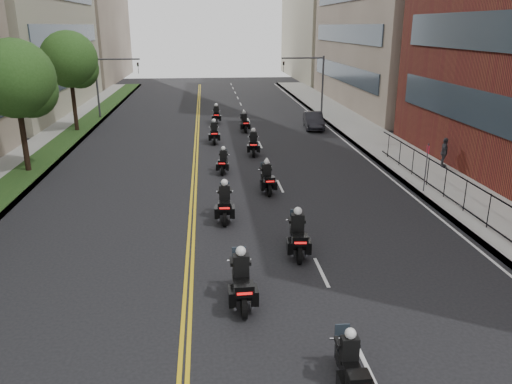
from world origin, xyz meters
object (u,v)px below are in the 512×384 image
(motorcycle_7, at_px, (253,144))
(parked_sedan, at_px, (313,120))
(motorcycle_2, at_px, (242,282))
(motorcycle_3, at_px, (298,236))
(motorcycle_8, at_px, (214,133))
(motorcycle_10, at_px, (216,115))
(motorcycle_5, at_px, (267,179))
(motorcycle_6, at_px, (223,162))
(motorcycle_1, at_px, (350,367))
(pedestrian_c, at_px, (444,152))
(motorcycle_4, at_px, (225,204))
(motorcycle_9, at_px, (244,123))

(motorcycle_7, bearing_deg, parked_sedan, 60.11)
(motorcycle_2, xyz_separation_m, motorcycle_3, (2.36, 3.34, -0.01))
(motorcycle_2, distance_m, parked_sedan, 28.53)
(motorcycle_8, bearing_deg, motorcycle_10, 87.77)
(motorcycle_5, distance_m, parked_sedan, 17.52)
(motorcycle_6, xyz_separation_m, motorcycle_7, (2.18, 4.10, 0.10))
(motorcycle_1, relative_size, motorcycle_3, 0.86)
(motorcycle_5, height_order, motorcycle_10, same)
(motorcycle_2, relative_size, motorcycle_10, 1.08)
(parked_sedan, bearing_deg, pedestrian_c, -63.08)
(motorcycle_4, relative_size, motorcycle_7, 1.03)
(motorcycle_9, bearing_deg, motorcycle_4, -100.74)
(pedestrian_c, bearing_deg, motorcycle_10, 56.70)
(motorcycle_1, height_order, parked_sedan, motorcycle_1)
(motorcycle_1, distance_m, motorcycle_7, 23.01)
(motorcycle_1, xyz_separation_m, motorcycle_10, (-2.27, 34.81, 0.06))
(parked_sedan, distance_m, pedestrian_c, 14.18)
(motorcycle_5, bearing_deg, motorcycle_7, 87.08)
(motorcycle_4, xyz_separation_m, motorcycle_9, (2.40, 19.53, -0.06))
(motorcycle_9, distance_m, motorcycle_10, 4.55)
(motorcycle_3, relative_size, motorcycle_4, 1.00)
(motorcycle_5, height_order, pedestrian_c, pedestrian_c)
(motorcycle_9, relative_size, pedestrian_c, 1.29)
(motorcycle_4, height_order, parked_sedan, motorcycle_4)
(parked_sedan, bearing_deg, motorcycle_2, -100.92)
(motorcycle_6, bearing_deg, motorcycle_5, -54.30)
(motorcycle_6, distance_m, parked_sedan, 14.94)
(motorcycle_10, xyz_separation_m, parked_sedan, (8.09, -3.33, -0.00))
(motorcycle_3, xyz_separation_m, motorcycle_7, (-0.18, 15.56, -0.02))
(motorcycle_9, bearing_deg, motorcycle_3, -93.28)
(parked_sedan, bearing_deg, motorcycle_5, -104.36)
(motorcycle_1, distance_m, motorcycle_5, 15.00)
(motorcycle_5, xyz_separation_m, motorcycle_10, (-2.13, 19.81, -0.00))
(motorcycle_2, distance_m, motorcycle_6, 14.80)
(motorcycle_8, bearing_deg, motorcycle_1, -84.04)
(parked_sedan, bearing_deg, motorcycle_9, -168.11)
(motorcycle_4, distance_m, motorcycle_10, 23.52)
(motorcycle_2, height_order, motorcycle_9, motorcycle_2)
(motorcycle_2, xyz_separation_m, motorcycle_4, (-0.22, 7.17, -0.01))
(motorcycle_9, bearing_deg, motorcycle_2, -98.40)
(motorcycle_5, relative_size, motorcycle_9, 1.03)
(motorcycle_5, distance_m, pedestrian_c, 11.61)
(motorcycle_3, bearing_deg, motorcycle_1, -85.98)
(motorcycle_5, bearing_deg, motorcycle_10, 93.66)
(parked_sedan, xyz_separation_m, pedestrian_c, (5.17, -13.20, 0.36))
(motorcycle_4, bearing_deg, motorcycle_2, -85.37)
(motorcycle_5, xyz_separation_m, motorcycle_7, (0.06, 8.01, 0.02))
(motorcycle_2, bearing_deg, motorcycle_1, -62.03)
(motorcycle_6, xyz_separation_m, parked_sedan, (8.08, 12.56, 0.07))
(motorcycle_3, distance_m, motorcycle_7, 15.56)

